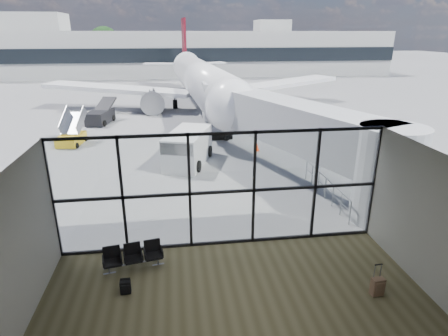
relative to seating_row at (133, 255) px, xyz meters
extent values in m
plane|color=slate|center=(3.28, 41.12, -0.50)|extent=(220.00, 220.00, 0.00)
cube|color=brown|center=(3.28, -2.88, -0.49)|extent=(12.00, 8.00, 0.01)
cube|color=silver|center=(3.28, -2.88, 4.00)|extent=(12.00, 8.00, 0.02)
cube|color=beige|center=(-2.72, -2.88, 1.75)|extent=(0.02, 8.00, 4.50)
cube|color=beige|center=(9.28, -2.88, 1.75)|extent=(0.02, 8.00, 4.50)
cube|color=white|center=(3.28, 1.12, 1.75)|extent=(12.00, 0.04, 4.50)
cube|color=black|center=(3.28, 1.12, -0.44)|extent=(12.00, 0.12, 0.10)
cube|color=black|center=(3.28, 1.12, 1.70)|extent=(12.00, 0.12, 0.10)
cube|color=black|center=(3.28, 1.12, 3.94)|extent=(12.00, 0.12, 0.10)
cube|color=black|center=(-2.72, 1.12, 1.75)|extent=(0.10, 0.12, 4.50)
cube|color=black|center=(-0.32, 1.12, 1.75)|extent=(0.10, 0.12, 4.50)
cube|color=black|center=(2.08, 1.12, 1.75)|extent=(0.10, 0.12, 4.50)
cube|color=black|center=(4.48, 1.12, 1.75)|extent=(0.10, 0.12, 4.50)
cube|color=black|center=(6.88, 1.12, 1.75)|extent=(0.10, 0.12, 4.50)
cube|color=black|center=(9.28, 1.12, 1.75)|extent=(0.10, 0.12, 4.50)
cylinder|color=#AFB1B5|center=(10.48, 2.12, 1.60)|extent=(2.80, 2.80, 4.20)
cube|color=#AFB1B5|center=(7.83, 9.12, 2.50)|extent=(7.45, 14.81, 2.40)
cube|color=#AFB1B5|center=(5.18, 16.12, 2.50)|extent=(2.60, 2.20, 2.60)
cylinder|color=gray|center=(4.38, 16.12, 0.40)|extent=(0.20, 0.20, 1.80)
cylinder|color=gray|center=(5.98, 16.12, 0.40)|extent=(0.20, 0.20, 1.80)
cylinder|color=black|center=(5.18, 16.12, -0.25)|extent=(1.80, 0.56, 0.56)
cylinder|color=gray|center=(8.88, 1.92, 0.05)|extent=(0.06, 0.06, 1.10)
cylinder|color=gray|center=(8.88, 2.82, 0.05)|extent=(0.06, 0.06, 1.10)
cylinder|color=gray|center=(8.88, 3.72, 0.05)|extent=(0.06, 0.06, 1.10)
cylinder|color=gray|center=(8.88, 4.62, 0.05)|extent=(0.06, 0.06, 1.10)
cylinder|color=gray|center=(8.88, 5.52, 0.05)|extent=(0.06, 0.06, 1.10)
cylinder|color=gray|center=(8.88, 6.42, 0.05)|extent=(0.06, 0.06, 1.10)
cylinder|color=gray|center=(8.88, 7.32, 0.05)|extent=(0.06, 0.06, 1.10)
cylinder|color=gray|center=(8.88, 4.62, 0.58)|extent=(0.06, 5.40, 0.06)
cylinder|color=gray|center=(8.88, 4.62, 0.10)|extent=(0.06, 5.40, 0.06)
cube|color=beige|center=(3.28, 63.12, 3.50)|extent=(80.00, 12.00, 8.00)
cube|color=black|center=(3.28, 57.02, 3.50)|extent=(80.00, 0.20, 2.40)
cube|color=beige|center=(-21.72, 63.12, 9.00)|extent=(10.00, 8.00, 3.00)
cube|color=beige|center=(21.28, 63.12, 8.50)|extent=(6.00, 6.00, 2.00)
cylinder|color=#382619|center=(-29.72, 73.12, 1.21)|extent=(0.50, 0.50, 3.42)
sphere|color=black|center=(-29.72, 73.12, 5.39)|extent=(6.27, 6.27, 6.27)
cylinder|color=#382619|center=(-23.72, 73.12, 0.85)|extent=(0.50, 0.50, 2.70)
sphere|color=black|center=(-23.72, 73.12, 4.15)|extent=(4.95, 4.95, 4.95)
cylinder|color=#382619|center=(-17.72, 73.12, 1.03)|extent=(0.50, 0.50, 3.06)
sphere|color=black|center=(-17.72, 73.12, 4.77)|extent=(5.61, 5.61, 5.61)
cylinder|color=#382619|center=(-11.72, 73.12, 1.21)|extent=(0.50, 0.50, 3.42)
sphere|color=black|center=(-11.72, 73.12, 5.39)|extent=(6.27, 6.27, 6.27)
cube|color=gray|center=(0.02, -0.11, -0.27)|extent=(2.01, 0.43, 0.04)
cube|color=black|center=(-0.66, -0.23, -0.09)|extent=(0.66, 0.63, 0.07)
cube|color=black|center=(-0.71, 0.02, 0.15)|extent=(0.58, 0.16, 0.51)
cube|color=black|center=(0.02, -0.11, -0.09)|extent=(0.66, 0.63, 0.07)
cube|color=black|center=(-0.03, 0.15, 0.15)|extent=(0.58, 0.16, 0.51)
cube|color=black|center=(0.70, 0.01, -0.09)|extent=(0.66, 0.63, 0.07)
cube|color=black|center=(0.66, 0.27, 0.15)|extent=(0.58, 0.16, 0.51)
cylinder|color=gray|center=(-0.80, -0.26, -0.38)|extent=(0.06, 0.06, 0.23)
cylinder|color=gray|center=(0.84, 0.04, -0.38)|extent=(0.06, 0.06, 0.23)
cube|color=black|center=(-0.13, -1.39, -0.27)|extent=(0.33, 0.21, 0.45)
cube|color=black|center=(-0.13, -1.51, -0.27)|extent=(0.27, 0.07, 0.31)
cylinder|color=black|center=(-0.13, -1.28, -0.05)|extent=(0.31, 0.09, 0.08)
cube|color=brown|center=(7.68, -2.56, -0.19)|extent=(0.40, 0.26, 0.58)
cube|color=brown|center=(7.69, -2.69, -0.19)|extent=(0.33, 0.06, 0.43)
cylinder|color=gray|center=(7.56, -2.46, 0.31)|extent=(0.03, 0.03, 0.48)
cylinder|color=gray|center=(7.78, -2.44, 0.31)|extent=(0.03, 0.03, 0.48)
cube|color=black|center=(7.67, -2.45, 0.55)|extent=(0.26, 0.05, 0.02)
cylinder|color=black|center=(7.56, -2.46, -0.47)|extent=(0.04, 0.07, 0.06)
cylinder|color=black|center=(7.78, -2.44, -0.47)|extent=(0.04, 0.07, 0.06)
cylinder|color=white|center=(4.79, 28.94, 2.54)|extent=(5.50, 30.59, 3.75)
sphere|color=white|center=(5.67, 13.76, 2.54)|extent=(3.75, 3.75, 3.75)
cone|color=white|center=(3.77, 46.66, 2.85)|extent=(4.10, 6.29, 3.75)
cube|color=black|center=(5.63, 14.36, 3.05)|extent=(2.30, 1.34, 0.51)
cube|color=white|center=(-3.87, 29.46, 1.68)|extent=(15.59, 7.20, 1.20)
cylinder|color=black|center=(-0.41, 27.63, 0.67)|extent=(2.32, 3.57, 2.13)
cube|color=white|center=(0.56, 45.97, 2.95)|extent=(5.79, 2.65, 0.18)
cube|color=white|center=(13.34, 30.45, 1.68)|extent=(15.43, 8.74, 1.20)
cylinder|color=black|center=(10.12, 28.24, 0.67)|extent=(2.32, 3.57, 2.13)
cube|color=white|center=(7.04, 46.34, 2.95)|extent=(5.86, 3.23, 0.18)
cube|color=maroon|center=(3.77, 46.66, 6.19)|extent=(0.53, 3.86, 6.09)
cylinder|color=gray|center=(5.55, 15.78, 0.21)|extent=(0.20, 0.20, 1.42)
cylinder|color=black|center=(5.55, 15.78, -0.14)|extent=(0.29, 0.72, 0.71)
cylinder|color=black|center=(1.93, 29.29, -0.04)|extent=(0.51, 1.00, 0.97)
cylinder|color=black|center=(7.60, 29.61, -0.04)|extent=(0.51, 1.00, 0.97)
cube|color=silver|center=(2.45, 10.99, 0.51)|extent=(3.40, 5.06, 2.03)
cube|color=black|center=(1.91, 9.36, 1.07)|extent=(2.21, 1.76, 0.71)
cylinder|color=black|center=(1.01, 9.87, -0.14)|extent=(0.46, 0.75, 0.71)
cylinder|color=black|center=(2.93, 9.23, -0.14)|extent=(0.46, 0.75, 0.71)
cylinder|color=black|center=(1.97, 12.75, -0.14)|extent=(0.46, 0.75, 0.71)
cylinder|color=black|center=(3.90, 12.11, -0.14)|extent=(0.46, 0.75, 0.71)
cube|color=black|center=(-4.87, 22.97, 0.11)|extent=(2.25, 3.57, 1.10)
cube|color=black|center=(-4.57, 24.26, 0.93)|extent=(1.91, 2.98, 1.14)
cylinder|color=black|center=(-5.88, 22.07, -0.22)|extent=(0.34, 0.59, 0.55)
cylinder|color=black|center=(-4.37, 21.72, -0.22)|extent=(0.34, 0.59, 0.55)
cylinder|color=black|center=(-5.38, 24.22, -0.22)|extent=(0.34, 0.59, 0.55)
cylinder|color=black|center=(-3.87, 23.87, -0.22)|extent=(0.34, 0.59, 0.55)
cube|color=gold|center=(-5.85, 16.26, -0.10)|extent=(1.79, 2.68, 0.71)
cube|color=gray|center=(-5.74, 16.97, 0.93)|extent=(1.54, 2.19, 1.32)
cylinder|color=black|center=(-6.68, 15.49, -0.30)|extent=(0.24, 0.41, 0.39)
cylinder|color=black|center=(-5.28, 15.27, -0.30)|extent=(0.24, 0.41, 0.39)
cylinder|color=black|center=(-6.41, 17.25, -0.30)|extent=(0.24, 0.41, 0.39)
cylinder|color=black|center=(-5.01, 17.03, -0.30)|extent=(0.24, 0.41, 0.39)
cube|color=#FF4A0D|center=(1.73, 15.65, -0.49)|extent=(0.40, 0.40, 0.03)
cone|color=#FF4A0D|center=(1.73, 15.65, -0.21)|extent=(0.38, 0.38, 0.58)
cube|color=#FF400D|center=(7.31, 12.92, -0.49)|extent=(0.36, 0.36, 0.03)
cone|color=#FF400D|center=(7.31, 12.92, -0.24)|extent=(0.35, 0.35, 0.52)
camera|label=1|loc=(1.59, -11.50, 7.27)|focal=30.00mm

